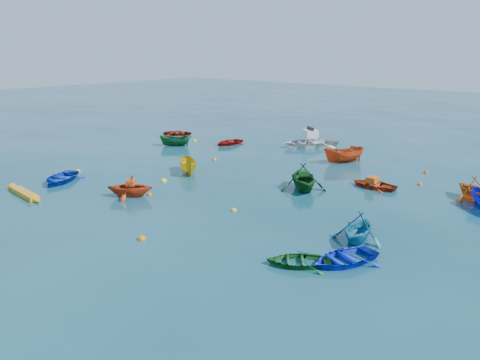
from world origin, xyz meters
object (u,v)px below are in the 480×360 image
Objects in this scene: dinghy_blue_sw at (61,182)px; dinghy_blue_se at (344,263)px; kayak_yellow at (25,196)px; motorboat_white at (310,147)px.

dinghy_blue_sw is 18.89m from dinghy_blue_se.
kayak_yellow is 22.48m from motorboat_white.
motorboat_white reaches higher than kayak_yellow.
dinghy_blue_se is at bearing -19.15° from motorboat_white.
kayak_yellow is (1.16, -2.81, 0.00)m from dinghy_blue_sw.
dinghy_blue_sw reaches higher than dinghy_blue_se.
dinghy_blue_sw is 20.07m from motorboat_white.
kayak_yellow is at bearing -99.42° from dinghy_blue_sw.
kayak_yellow is (-17.71, -3.75, 0.00)m from dinghy_blue_se.
dinghy_blue_se is 0.62× the size of motorboat_white.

